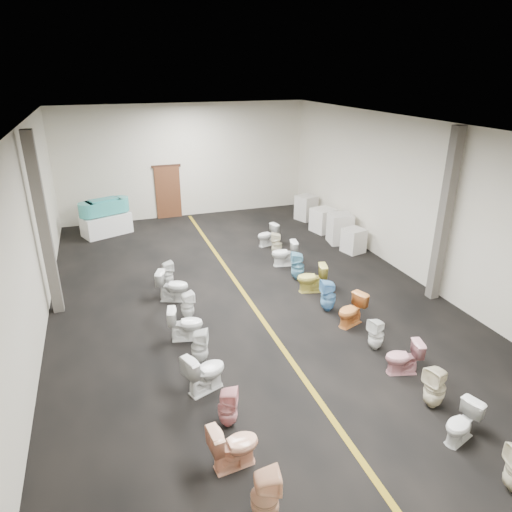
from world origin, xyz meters
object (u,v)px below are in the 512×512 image
object	(u,v)px
toilet_right_5	(352,311)
toilet_right_7	(312,278)
toilet_left_7	(187,306)
toilet_right_1	(462,424)
toilet_left_3	(228,407)
toilet_right_3	(403,358)
display_table	(106,224)
toilet_left_9	(167,274)
toilet_right_10	(277,244)
appliance_crate_c	(323,220)
toilet_right_11	(267,235)
toilet_left_6	(186,324)
toilet_right_8	(298,266)
toilet_right_4	(376,334)
toilet_left_8	(173,286)
toilet_left_4	(205,371)
toilet_right_6	(328,296)
toilet_right_2	(435,387)
toilet_left_5	(200,347)
appliance_crate_b	(340,228)
appliance_crate_d	(306,208)
toilet_left_1	(265,497)
bathtub	(104,206)
appliance_crate_a	(354,240)
toilet_left_2	(234,445)
toilet_right_9	(284,253)

from	to	relation	value
toilet_right_5	toilet_right_7	distance (m)	1.92
toilet_left_7	toilet_right_1	world-z (taller)	toilet_left_7
toilet_left_3	toilet_right_3	world-z (taller)	toilet_left_3
display_table	toilet_left_7	size ratio (longest dim) A/B	2.40
toilet_left_9	toilet_right_10	bearing A→B (deg)	-80.87
appliance_crate_c	toilet_right_10	bearing A→B (deg)	-147.30
toilet_right_11	toilet_right_5	bearing A→B (deg)	-13.00
toilet_left_6	toilet_left_9	distance (m)	2.89
toilet_right_1	toilet_right_8	xyz separation A→B (m)	(-0.01, 6.61, 0.08)
toilet_right_4	display_table	bearing A→B (deg)	-164.49
toilet_left_6	toilet_left_8	xyz separation A→B (m)	(0.04, 1.98, 0.02)
toilet_left_4	toilet_right_6	distance (m)	4.17
appliance_crate_c	toilet_left_8	distance (m)	7.28
toilet_right_2	toilet_right_5	bearing A→B (deg)	162.63
toilet_left_5	appliance_crate_b	bearing A→B (deg)	-30.34
display_table	toilet_left_5	world-z (taller)	toilet_left_5
appliance_crate_d	toilet_right_10	xyz separation A→B (m)	(-2.53, -3.17, -0.11)
toilet_left_4	toilet_right_5	world-z (taller)	toilet_left_4
toilet_left_3	toilet_left_1	bearing A→B (deg)	-157.74
display_table	toilet_left_6	bearing A→B (deg)	-80.03
toilet_left_9	toilet_right_2	bearing A→B (deg)	-157.93
toilet_left_1	toilet_right_7	distance (m)	7.05
appliance_crate_c	appliance_crate_b	bearing A→B (deg)	-90.00
bathtub	toilet_right_7	size ratio (longest dim) A/B	2.21
toilet_left_8	toilet_right_2	distance (m)	6.81
toilet_right_1	toilet_right_4	xyz separation A→B (m)	(0.16, 2.77, 0.02)
appliance_crate_c	toilet_left_7	world-z (taller)	appliance_crate_c
display_table	toilet_left_5	distance (m)	9.11
appliance_crate_a	toilet_left_9	size ratio (longest dim) A/B	1.10
toilet_left_7	toilet_right_11	distance (m)	5.42
appliance_crate_c	toilet_left_5	size ratio (longest dim) A/B	1.14
bathtub	toilet_right_8	distance (m)	7.83
toilet_left_7	toilet_right_10	size ratio (longest dim) A/B	0.92
appliance_crate_c	toilet_right_3	world-z (taller)	appliance_crate_c
appliance_crate_c	toilet_right_10	distance (m)	3.00
appliance_crate_d	toilet_left_2	bearing A→B (deg)	-119.85
toilet_left_6	toilet_left_9	size ratio (longest dim) A/B	1.07
toilet_left_3	appliance_crate_d	bearing A→B (deg)	-8.56
toilet_left_6	toilet_right_11	xyz separation A→B (m)	(3.82, 4.95, -0.02)
display_table	toilet_right_8	bearing A→B (deg)	-49.29
toilet_left_6	toilet_left_8	world-z (taller)	toilet_left_8
toilet_right_5	toilet_right_9	bearing A→B (deg)	161.95
toilet_left_1	toilet_left_8	size ratio (longest dim) A/B	1.04
appliance_crate_d	toilet_right_7	xyz separation A→B (m)	(-2.61, -5.97, -0.09)
appliance_crate_b	toilet_left_7	size ratio (longest dim) A/B	1.48
toilet_left_3	toilet_left_6	bearing A→B (deg)	25.79
toilet_left_8	toilet_right_8	world-z (taller)	toilet_right_8
appliance_crate_c	toilet_right_5	distance (m)	6.81
toilet_right_5	toilet_left_8	bearing A→B (deg)	-145.21
toilet_left_8	toilet_right_2	xyz separation A→B (m)	(3.77, -5.67, 0.01)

